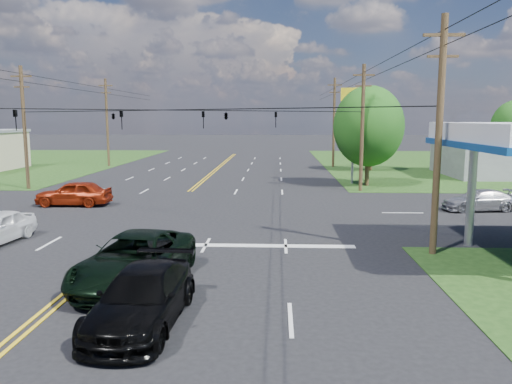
{
  "coord_description": "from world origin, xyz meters",
  "views": [
    {
      "loc": [
        6.6,
        -17.15,
        5.53
      ],
      "look_at": [
        5.62,
        6.0,
        2.09
      ],
      "focal_mm": 35.0,
      "sensor_mm": 36.0,
      "label": 1
    }
  ],
  "objects_px": {
    "tree_right_a": "(368,126)",
    "pickup_dkgreen": "(135,260)",
    "pole_se": "(439,134)",
    "tree_right_b": "(372,131)",
    "pole_ne": "(362,126)",
    "pole_right_far": "(334,121)",
    "pole_nw": "(24,126)",
    "pole_left_far": "(107,121)",
    "suv_black": "(142,297)"
  },
  "relations": [
    {
      "from": "tree_right_a",
      "to": "pickup_dkgreen",
      "type": "bearing_deg",
      "value": -115.72
    },
    {
      "from": "pole_se",
      "to": "pickup_dkgreen",
      "type": "height_order",
      "value": "pole_se"
    },
    {
      "from": "pole_left_far",
      "to": "pickup_dkgreen",
      "type": "bearing_deg",
      "value": -70.13
    },
    {
      "from": "pole_ne",
      "to": "tree_right_b",
      "type": "xyz_separation_m",
      "value": [
        3.5,
        15.0,
        -0.7
      ]
    },
    {
      "from": "pole_se",
      "to": "tree_right_b",
      "type": "xyz_separation_m",
      "value": [
        3.5,
        33.0,
        -0.7
      ]
    },
    {
      "from": "pole_right_far",
      "to": "suv_black",
      "type": "relative_size",
      "value": 1.94
    },
    {
      "from": "pole_se",
      "to": "pole_nw",
      "type": "bearing_deg",
      "value": 145.3
    },
    {
      "from": "pole_se",
      "to": "tree_right_b",
      "type": "height_order",
      "value": "pole_se"
    },
    {
      "from": "suv_black",
      "to": "tree_right_b",
      "type": "bearing_deg",
      "value": 74.26
    },
    {
      "from": "pole_ne",
      "to": "pole_right_far",
      "type": "bearing_deg",
      "value": 90.0
    },
    {
      "from": "tree_right_b",
      "to": "pole_se",
      "type": "bearing_deg",
      "value": -96.05
    },
    {
      "from": "pole_ne",
      "to": "pickup_dkgreen",
      "type": "bearing_deg",
      "value": -116.64
    },
    {
      "from": "pole_right_far",
      "to": "tree_right_a",
      "type": "distance_m",
      "value": 16.03
    },
    {
      "from": "pole_ne",
      "to": "pole_left_far",
      "type": "xyz_separation_m",
      "value": [
        -26.0,
        19.0,
        0.25
      ]
    },
    {
      "from": "tree_right_b",
      "to": "pickup_dkgreen",
      "type": "bearing_deg",
      "value": -111.47
    },
    {
      "from": "tree_right_a",
      "to": "pickup_dkgreen",
      "type": "distance_m",
      "value": 28.23
    },
    {
      "from": "tree_right_b",
      "to": "pickup_dkgreen",
      "type": "distance_m",
      "value": 40.09
    },
    {
      "from": "tree_right_b",
      "to": "suv_black",
      "type": "xyz_separation_m",
      "value": [
        -13.5,
        -40.44,
        -3.47
      ]
    },
    {
      "from": "pole_nw",
      "to": "pole_ne",
      "type": "xyz_separation_m",
      "value": [
        26.0,
        0.0,
        0.0
      ]
    },
    {
      "from": "pole_se",
      "to": "pole_left_far",
      "type": "distance_m",
      "value": 45.22
    },
    {
      "from": "tree_right_a",
      "to": "pole_ne",
      "type": "bearing_deg",
      "value": -108.43
    },
    {
      "from": "pole_nw",
      "to": "tree_right_a",
      "type": "height_order",
      "value": "pole_nw"
    },
    {
      "from": "pole_nw",
      "to": "pole_left_far",
      "type": "xyz_separation_m",
      "value": [
        0.0,
        19.0,
        0.25
      ]
    },
    {
      "from": "tree_right_a",
      "to": "tree_right_b",
      "type": "xyz_separation_m",
      "value": [
        2.5,
        12.0,
        -0.65
      ]
    },
    {
      "from": "pickup_dkgreen",
      "to": "suv_black",
      "type": "relative_size",
      "value": 1.17
    },
    {
      "from": "pole_nw",
      "to": "pole_ne",
      "type": "bearing_deg",
      "value": 0.0
    },
    {
      "from": "pole_left_far",
      "to": "suv_black",
      "type": "bearing_deg",
      "value": -70.2
    },
    {
      "from": "pole_ne",
      "to": "tree_right_b",
      "type": "height_order",
      "value": "pole_ne"
    },
    {
      "from": "tree_right_a",
      "to": "tree_right_b",
      "type": "relative_size",
      "value": 1.15
    },
    {
      "from": "pole_nw",
      "to": "pole_left_far",
      "type": "bearing_deg",
      "value": 90.0
    },
    {
      "from": "suv_black",
      "to": "pickup_dkgreen",
      "type": "bearing_deg",
      "value": 111.71
    },
    {
      "from": "tree_right_a",
      "to": "tree_right_b",
      "type": "bearing_deg",
      "value": 78.23
    },
    {
      "from": "pickup_dkgreen",
      "to": "tree_right_a",
      "type": "bearing_deg",
      "value": 70.17
    },
    {
      "from": "pole_right_far",
      "to": "tree_right_a",
      "type": "xyz_separation_m",
      "value": [
        1.0,
        -16.0,
        -0.3
      ]
    },
    {
      "from": "pole_se",
      "to": "tree_right_a",
      "type": "relative_size",
      "value": 1.16
    },
    {
      "from": "pole_left_far",
      "to": "pole_right_far",
      "type": "distance_m",
      "value": 26.0
    },
    {
      "from": "pole_nw",
      "to": "pole_right_far",
      "type": "height_order",
      "value": "pole_right_far"
    },
    {
      "from": "tree_right_b",
      "to": "pole_nw",
      "type": "bearing_deg",
      "value": -153.05
    },
    {
      "from": "tree_right_b",
      "to": "pickup_dkgreen",
      "type": "height_order",
      "value": "tree_right_b"
    },
    {
      "from": "suv_black",
      "to": "tree_right_a",
      "type": "bearing_deg",
      "value": 71.58
    },
    {
      "from": "pole_ne",
      "to": "suv_black",
      "type": "height_order",
      "value": "pole_ne"
    },
    {
      "from": "pole_ne",
      "to": "tree_right_a",
      "type": "bearing_deg",
      "value": 71.57
    },
    {
      "from": "pickup_dkgreen",
      "to": "suv_black",
      "type": "bearing_deg",
      "value": -65.13
    },
    {
      "from": "pole_left_far",
      "to": "tree_right_b",
      "type": "xyz_separation_m",
      "value": [
        29.5,
        -4.0,
        -0.95
      ]
    },
    {
      "from": "pole_se",
      "to": "pole_nw",
      "type": "distance_m",
      "value": 31.62
    },
    {
      "from": "pickup_dkgreen",
      "to": "pole_se",
      "type": "bearing_deg",
      "value": 26.44
    },
    {
      "from": "pole_nw",
      "to": "tree_right_a",
      "type": "relative_size",
      "value": 1.16
    },
    {
      "from": "pole_left_far",
      "to": "suv_black",
      "type": "distance_m",
      "value": 47.44
    },
    {
      "from": "pole_ne",
      "to": "pole_right_far",
      "type": "height_order",
      "value": "pole_right_far"
    },
    {
      "from": "pole_ne",
      "to": "pole_right_far",
      "type": "distance_m",
      "value": 19.0
    }
  ]
}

